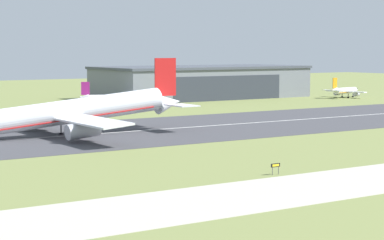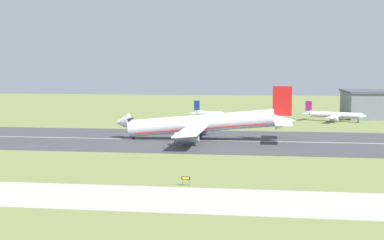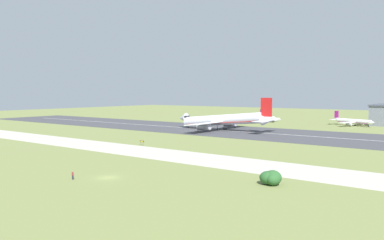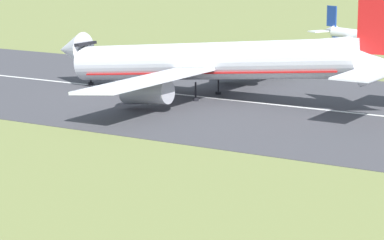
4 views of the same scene
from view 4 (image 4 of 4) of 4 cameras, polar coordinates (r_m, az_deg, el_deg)
airplane_landing at (r=125.59m, az=1.27°, el=3.63°), size 55.49×50.96×16.52m
airplane_parked_west at (r=185.14m, az=10.05°, el=5.23°), size 17.29×17.32×8.06m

